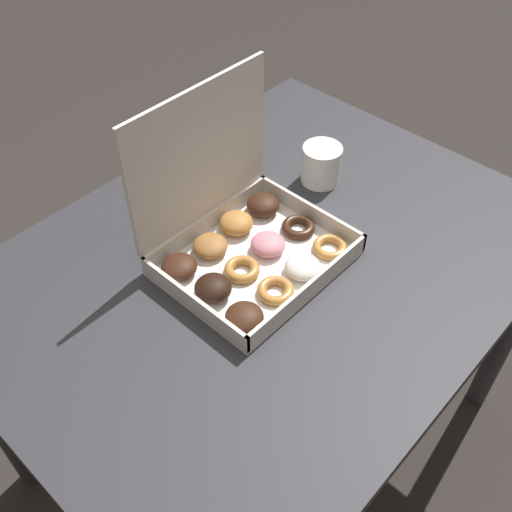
{
  "coord_description": "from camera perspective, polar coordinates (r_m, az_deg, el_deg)",
  "views": [
    {
      "loc": [
        -0.65,
        -0.57,
        1.66
      ],
      "look_at": [
        -0.03,
        0.01,
        0.78
      ],
      "focal_mm": 42.0,
      "sensor_mm": 36.0,
      "label": 1
    }
  ],
  "objects": [
    {
      "name": "donut_box",
      "position": [
        1.21,
        -1.47,
        1.99
      ],
      "size": [
        0.36,
        0.3,
        0.35
      ],
      "color": "white",
      "rests_on": "dining_table"
    },
    {
      "name": "coffee_mug",
      "position": [
        1.41,
        6.24,
        8.74
      ],
      "size": [
        0.09,
        0.09,
        0.09
      ],
      "color": "white",
      "rests_on": "dining_table"
    },
    {
      "name": "dining_table",
      "position": [
        1.32,
        1.19,
        -3.22
      ],
      "size": [
        1.18,
        0.89,
        0.76
      ],
      "color": "#2D2D33",
      "rests_on": "ground_plane"
    },
    {
      "name": "ground_plane",
      "position": [
        1.87,
        0.88,
        -16.65
      ],
      "size": [
        8.0,
        8.0,
        0.0
      ],
      "primitive_type": "plane",
      "color": "#2D2826"
    }
  ]
}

